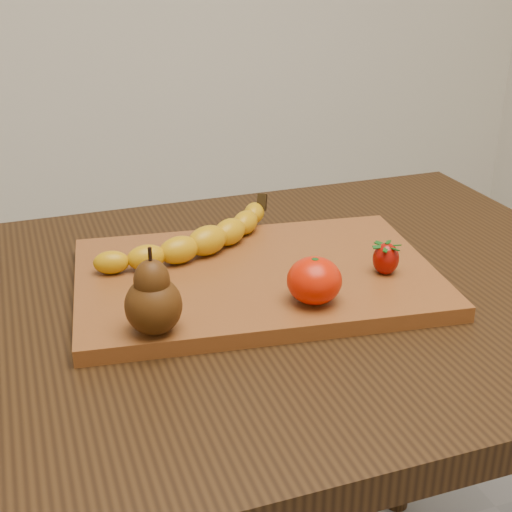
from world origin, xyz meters
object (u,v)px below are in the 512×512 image
object	(u,v)px
table	(250,358)
pear	(152,291)
mandarin	(314,281)
cutting_board	(256,277)

from	to	relation	value
table	pear	xyz separation A→B (m)	(-0.14, -0.09, 0.17)
table	pear	size ratio (longest dim) A/B	10.41
table	pear	world-z (taller)	pear
table	mandarin	bearing A→B (deg)	-59.36
pear	mandarin	size ratio (longest dim) A/B	1.50
cutting_board	table	bearing A→B (deg)	-123.66
mandarin	pear	bearing A→B (deg)	-178.71
cutting_board	mandarin	world-z (taller)	mandarin
table	cutting_board	size ratio (longest dim) A/B	2.22
pear	mandarin	xyz separation A→B (m)	(0.19, 0.00, -0.02)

